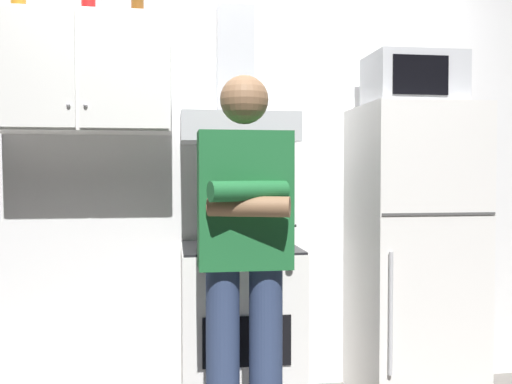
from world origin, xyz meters
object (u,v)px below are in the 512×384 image
object	(u,v)px
microwave	(413,81)
person_standing	(245,255)
range_hood	(237,107)
stove_oven	(240,328)
refrigerator	(413,254)
cooking_pot	(268,234)
upper_cabinet	(82,74)

from	to	relation	value
microwave	person_standing	xyz separation A→B (m)	(-1.00, -0.62, -0.84)
range_hood	microwave	size ratio (longest dim) A/B	1.56
stove_oven	microwave	xyz separation A→B (m)	(0.95, 0.02, 1.31)
microwave	person_standing	world-z (taller)	microwave
refrigerator	cooking_pot	world-z (taller)	refrigerator
range_hood	cooking_pot	world-z (taller)	range_hood
stove_oven	refrigerator	bearing A→B (deg)	0.04
microwave	cooking_pot	xyz separation A→B (m)	(-0.82, -0.14, -0.81)
refrigerator	microwave	size ratio (longest dim) A/B	3.33
range_hood	stove_oven	bearing A→B (deg)	-90.00
cooking_pot	stove_oven	bearing A→B (deg)	137.51
upper_cabinet	cooking_pot	xyz separation A→B (m)	(0.93, -0.24, -0.82)
stove_oven	cooking_pot	xyz separation A→B (m)	(0.13, -0.12, 0.50)
stove_oven	refrigerator	world-z (taller)	refrigerator
upper_cabinet	cooking_pot	bearing A→B (deg)	-14.73
microwave	stove_oven	bearing A→B (deg)	-178.85
upper_cabinet	stove_oven	bearing A→B (deg)	-8.90
range_hood	cooking_pot	distance (m)	0.72
stove_oven	person_standing	size ratio (longest dim) A/B	0.53
upper_cabinet	refrigerator	distance (m)	2.00
microwave	cooking_pot	distance (m)	1.16
range_hood	refrigerator	bearing A→B (deg)	-7.55
person_standing	stove_oven	bearing A→B (deg)	85.28
microwave	person_standing	distance (m)	1.45
range_hood	refrigerator	distance (m)	1.25
refrigerator	cooking_pot	bearing A→B (deg)	-171.68
upper_cabinet	person_standing	world-z (taller)	upper_cabinet
upper_cabinet	refrigerator	bearing A→B (deg)	-4.07
microwave	person_standing	bearing A→B (deg)	-148.00
range_hood	cooking_pot	xyz separation A→B (m)	(0.13, -0.25, -0.66)
person_standing	cooking_pot	bearing A→B (deg)	69.70
person_standing	microwave	bearing A→B (deg)	32.00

